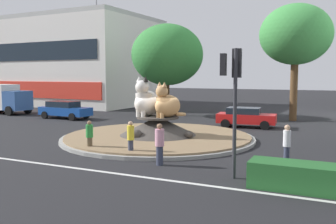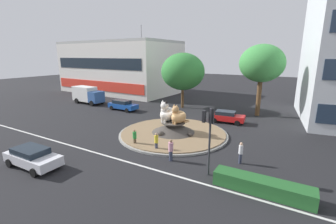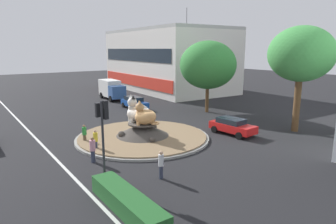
% 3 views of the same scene
% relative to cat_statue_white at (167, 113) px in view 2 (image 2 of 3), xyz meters
% --- Properties ---
extents(ground_plane, '(160.00, 160.00, 0.00)m').
position_rel_cat_statue_white_xyz_m(ground_plane, '(0.69, 0.10, -2.24)').
color(ground_plane, black).
extents(lane_centreline, '(112.00, 0.20, 0.01)m').
position_rel_cat_statue_white_xyz_m(lane_centreline, '(0.69, -7.43, -2.24)').
color(lane_centreline, silver).
rests_on(lane_centreline, ground).
extents(roundabout_island, '(11.36, 11.36, 1.38)m').
position_rel_cat_statue_white_xyz_m(roundabout_island, '(0.68, 0.11, -1.82)').
color(roundabout_island, gray).
rests_on(roundabout_island, ground).
extents(cat_statue_white, '(1.61, 2.38, 2.36)m').
position_rel_cat_statue_white_xyz_m(cat_statue_white, '(0.00, 0.00, 0.00)').
color(cat_statue_white, silver).
rests_on(cat_statue_white, roundabout_island).
extents(cat_statue_calico, '(1.84, 2.13, 2.05)m').
position_rel_cat_statue_white_xyz_m(cat_statue_calico, '(1.36, -0.08, -0.12)').
color(cat_statue_calico, tan).
rests_on(cat_statue_calico, roundabout_island).
extents(traffic_light_mast, '(0.71, 0.57, 4.76)m').
position_rel_cat_statue_white_xyz_m(traffic_light_mast, '(6.86, -6.06, 1.25)').
color(traffic_light_mast, '#2D2D33').
rests_on(traffic_light_mast, ground).
extents(shophouse_block, '(25.99, 14.83, 14.02)m').
position_rel_cat_statue_white_xyz_m(shophouse_block, '(-24.18, 20.26, 3.26)').
color(shophouse_block, silver).
rests_on(shophouse_block, ground).
extents(clipped_hedge_strip, '(5.78, 1.20, 0.90)m').
position_rel_cat_statue_white_xyz_m(clipped_hedge_strip, '(10.54, -6.59, -1.79)').
color(clipped_hedge_strip, '#235B28').
rests_on(clipped_hedge_strip, ground).
extents(broadleaf_tree_behind_island, '(6.68, 6.68, 8.52)m').
position_rel_cat_statue_white_xyz_m(broadleaf_tree_behind_island, '(-4.34, 12.15, 3.43)').
color(broadleaf_tree_behind_island, brown).
rests_on(broadleaf_tree_behind_island, ground).
extents(second_tree_near_tower, '(5.82, 5.82, 9.59)m').
position_rel_cat_statue_white_xyz_m(second_tree_near_tower, '(6.90, 12.94, 4.82)').
color(second_tree_near_tower, brown).
rests_on(second_tree_near_tower, ground).
extents(pedestrian_yellow_shirt, '(0.33, 0.33, 1.66)m').
position_rel_cat_statue_white_xyz_m(pedestrian_yellow_shirt, '(1.55, -4.48, -1.36)').
color(pedestrian_yellow_shirt, '#33384C').
rests_on(pedestrian_yellow_shirt, ground).
extents(pedestrian_white_shirt, '(0.32, 0.32, 1.73)m').
position_rel_cat_statue_white_xyz_m(pedestrian_white_shirt, '(8.44, -3.23, -1.31)').
color(pedestrian_white_shirt, '#33384C').
rests_on(pedestrian_white_shirt, ground).
extents(pedestrian_green_shirt, '(0.35, 0.35, 1.55)m').
position_rel_cat_statue_white_xyz_m(pedestrian_green_shirt, '(-0.83, -4.46, -1.43)').
color(pedestrian_green_shirt, brown).
rests_on(pedestrian_green_shirt, ground).
extents(pedestrian_pink_shirt, '(0.39, 0.39, 1.78)m').
position_rel_cat_statue_white_xyz_m(pedestrian_pink_shirt, '(3.57, -5.51, -1.31)').
color(pedestrian_pink_shirt, '#33384C').
rests_on(pedestrian_pink_shirt, ground).
extents(sedan_on_far_lane, '(4.30, 2.27, 1.44)m').
position_rel_cat_statue_white_xyz_m(sedan_on_far_lane, '(4.24, 7.35, -1.47)').
color(sedan_on_far_lane, red).
rests_on(sedan_on_far_lane, ground).
extents(hatchback_near_shophouse, '(4.62, 2.20, 1.45)m').
position_rel_cat_statue_white_xyz_m(hatchback_near_shophouse, '(-4.86, -11.57, -1.46)').
color(hatchback_near_shophouse, silver).
rests_on(hatchback_near_shophouse, ground).
extents(parked_car_right, '(4.83, 2.15, 1.52)m').
position_rel_cat_statue_white_xyz_m(parked_car_right, '(-11.36, 6.01, -1.44)').
color(parked_car_right, '#19479E').
rests_on(parked_car_right, ground).
extents(delivery_box_truck, '(6.25, 2.78, 2.87)m').
position_rel_cat_statue_white_xyz_m(delivery_box_truck, '(-19.92, 6.85, -0.69)').
color(delivery_box_truck, '#335693').
rests_on(delivery_box_truck, ground).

